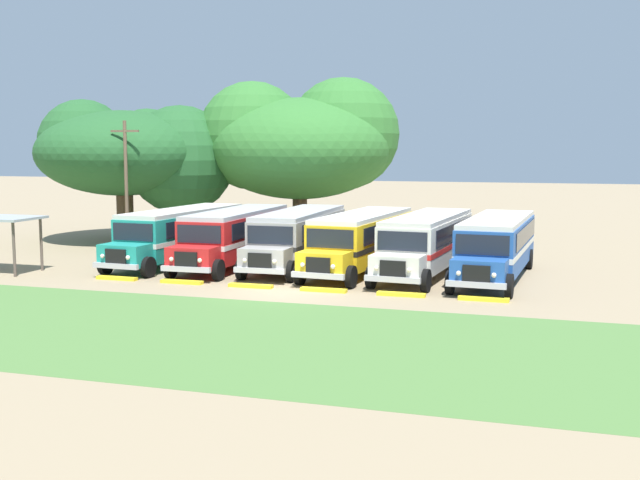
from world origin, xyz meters
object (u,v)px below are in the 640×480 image
waiting_shelter (1,222)px  parked_bus_slot_5 (496,244)px  broad_shade_tree (302,142)px  parked_bus_slot_4 (426,241)px  parked_bus_slot_2 (298,235)px  secondary_tree (135,153)px  parked_bus_slot_0 (180,233)px  parked_bus_slot_3 (361,239)px  parked_bus_slot_1 (235,234)px  utility_pole (126,182)px

waiting_shelter → parked_bus_slot_5: bearing=13.4°
broad_shade_tree → waiting_shelter: bearing=-117.9°
parked_bus_slot_4 → parked_bus_slot_5: size_ratio=1.00×
parked_bus_slot_4 → broad_shade_tree: 16.64m
parked_bus_slot_2 → parked_bus_slot_5: same height
parked_bus_slot_5 → secondary_tree: size_ratio=0.88×
secondary_tree → waiting_shelter: secondary_tree is taller
secondary_tree → waiting_shelter: size_ratio=3.44×
parked_bus_slot_4 → waiting_shelter: (-19.83, -5.76, 0.87)m
parked_bus_slot_0 → parked_bus_slot_3: bearing=94.6°
parked_bus_slot_3 → waiting_shelter: bearing=-66.5°
parked_bus_slot_3 → parked_bus_slot_5: (6.57, -0.25, 0.00)m
parked_bus_slot_1 → parked_bus_slot_5: same height
secondary_tree → waiting_shelter: 14.28m
parked_bus_slot_5 → utility_pole: (-21.38, 3.04, 2.48)m
broad_shade_tree → utility_pole: size_ratio=1.69×
parked_bus_slot_1 → broad_shade_tree: size_ratio=0.85×
parked_bus_slot_0 → parked_bus_slot_4: (13.06, 0.19, 0.00)m
parked_bus_slot_1 → parked_bus_slot_4: 9.98m
parked_bus_slot_0 → waiting_shelter: parked_bus_slot_0 is taller
parked_bus_slot_0 → parked_bus_slot_1: same height
parked_bus_slot_1 → parked_bus_slot_4: bearing=89.4°
secondary_tree → waiting_shelter: bearing=-86.8°
broad_shade_tree → utility_pole: (-7.66, -9.26, -2.39)m
parked_bus_slot_2 → broad_shade_tree: bearing=-163.9°
secondary_tree → utility_pole: 6.14m
parked_bus_slot_1 → broad_shade_tree: broad_shade_tree is taller
secondary_tree → parked_bus_slot_1: bearing=-37.6°
secondary_tree → parked_bus_slot_5: bearing=-19.3°
parked_bus_slot_3 → waiting_shelter: (-16.59, -5.75, 0.87)m
parked_bus_slot_5 → waiting_shelter: bearing=-73.5°
secondary_tree → parked_bus_slot_4: bearing=-21.5°
parked_bus_slot_1 → broad_shade_tree: 13.07m
parked_bus_slot_4 → parked_bus_slot_5: 3.34m
parked_bus_slot_1 → secondary_tree: size_ratio=0.88×
parked_bus_slot_3 → broad_shade_tree: 14.84m
parked_bus_slot_2 → waiting_shelter: bearing=-65.9°
parked_bus_slot_2 → parked_bus_slot_5: size_ratio=1.00×
parked_bus_slot_5 → utility_pole: 21.74m
parked_bus_slot_4 → waiting_shelter: parked_bus_slot_4 is taller
parked_bus_slot_5 → waiting_shelter: (-23.15, -5.50, 0.87)m
parked_bus_slot_5 → utility_pole: size_ratio=1.43×
parked_bus_slot_0 → parked_bus_slot_1: (3.08, 0.11, 0.00)m
parked_bus_slot_1 → parked_bus_slot_5: bearing=88.2°
parked_bus_slot_0 → secondary_tree: (-7.54, 8.31, 4.13)m
broad_shade_tree → waiting_shelter: size_ratio=3.57×
parked_bus_slot_0 → parked_bus_slot_1: 3.09m
broad_shade_tree → utility_pole: bearing=-129.6°
parked_bus_slot_4 → broad_shade_tree: (-10.40, 12.05, 4.86)m
parked_bus_slot_1 → parked_bus_slot_0: bearing=-88.9°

